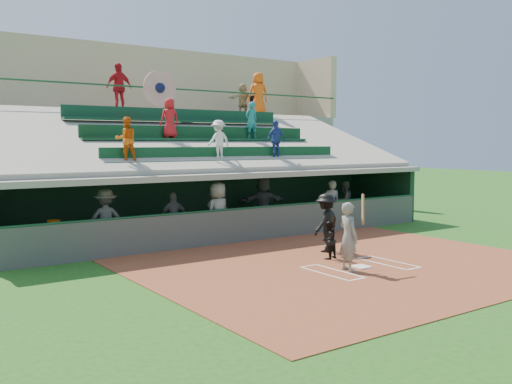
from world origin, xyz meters
TOP-DOWN VIEW (x-y plane):
  - ground at (0.00, 0.00)m, footprint 100.00×100.00m
  - dirt_slab at (0.00, 0.50)m, footprint 11.00×9.00m
  - home_plate at (0.00, 0.00)m, footprint 0.43×0.43m
  - batters_box_chalk at (0.00, 0.00)m, footprint 2.65×1.85m
  - dugout_floor at (0.00, 6.75)m, footprint 16.00×3.50m
  - concourse_slab at (0.00, 13.50)m, footprint 20.00×3.00m
  - grandstand at (-0.01, 10.51)m, footprint 20.40×10.40m
  - batter_at_plate at (-0.56, -0.10)m, footprint 0.88×0.77m
  - catcher at (0.03, 1.29)m, footprint 0.58×0.49m
  - home_umpire at (0.70, 2.14)m, footprint 1.29×0.99m
  - dugout_bench at (-0.04, 8.08)m, footprint 15.31×0.97m
  - white_table at (-6.15, 5.90)m, footprint 0.79×0.60m
  - water_cooler at (-6.21, 5.98)m, footprint 0.36×0.36m
  - dugout_player_a at (-4.63, 6.14)m, footprint 1.33×0.97m
  - dugout_player_b at (-2.35, 6.12)m, footprint 1.00×0.52m
  - dugout_player_c at (-1.16, 5.30)m, footprint 1.11×0.90m
  - dugout_player_d at (1.89, 7.04)m, footprint 1.90×0.94m
  - dugout_player_e at (3.95, 5.47)m, footprint 0.78×0.65m
  - dugout_player_f at (5.87, 6.76)m, footprint 0.88×0.74m
  - trash_bin at (5.62, 12.82)m, footprint 0.65×0.65m
  - concourse_staff_a at (-1.60, 12.50)m, footprint 1.23×0.66m
  - concourse_staff_b at (5.19, 12.04)m, footprint 1.12×0.87m
  - concourse_staff_c at (4.95, 13.04)m, footprint 1.51×0.62m

SIDE VIEW (x-z plane):
  - ground at x=0.00m, z-range 0.00..0.00m
  - dirt_slab at x=0.00m, z-range 0.00..0.02m
  - dugout_floor at x=0.00m, z-range 0.00..0.04m
  - batters_box_chalk at x=0.00m, z-range 0.02..0.03m
  - home_plate at x=0.00m, z-range 0.02..0.05m
  - dugout_bench at x=-0.04m, z-range 0.04..0.50m
  - white_table at x=-6.15m, z-range 0.04..0.72m
  - catcher at x=0.03m, z-range 0.02..1.09m
  - dugout_player_b at x=-2.35m, z-range 0.04..1.67m
  - dugout_player_f at x=5.87m, z-range 0.04..1.68m
  - home_umpire at x=0.70m, z-range 0.02..1.78m
  - water_cooler at x=-6.21m, z-range 0.72..1.09m
  - batter_at_plate at x=-0.56m, z-range -0.07..1.88m
  - dugout_player_e at x=3.95m, z-range 0.04..1.86m
  - dugout_player_a at x=-4.63m, z-range 0.04..1.89m
  - dugout_player_d at x=1.89m, z-range 0.04..2.00m
  - dugout_player_c at x=-1.16m, z-range 0.04..2.00m
  - grandstand at x=-0.01m, z-range -1.64..6.16m
  - concourse_slab at x=0.00m, z-range 0.00..4.60m
  - trash_bin at x=5.62m, z-range 4.60..5.58m
  - concourse_staff_c at x=4.95m, z-range 4.60..6.18m
  - concourse_staff_a at x=-1.60m, z-range 4.60..6.59m
  - concourse_staff_b at x=5.19m, z-range 4.60..6.63m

